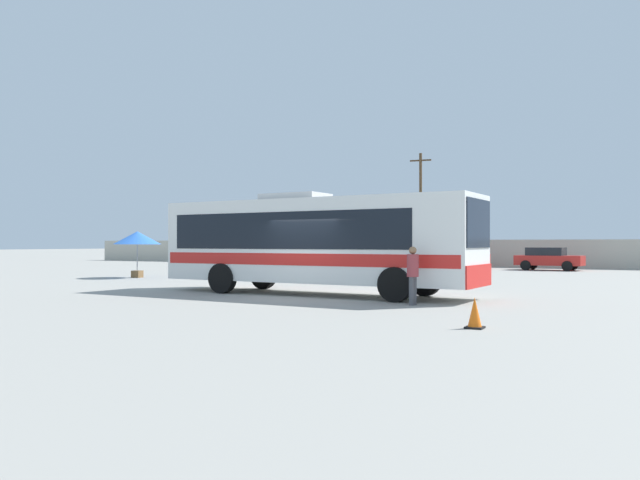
{
  "coord_description": "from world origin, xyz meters",
  "views": [
    {
      "loc": [
        9.91,
        -17.43,
        1.74
      ],
      "look_at": [
        -1.18,
        3.24,
        1.86
      ],
      "focal_mm": 35.06,
      "sensor_mm": 36.0,
      "label": 1
    }
  ],
  "objects_px": {
    "parked_car_third_red": "(548,258)",
    "traffic_cone_on_apron": "(475,313)",
    "vendor_umbrella_near_gate_blue": "(137,239)",
    "roadside_tree_left": "(329,223)",
    "utility_pole_near": "(421,206)",
    "parked_car_leftmost_white": "(375,256)",
    "attendant_by_bus_door": "(413,272)",
    "parked_car_second_red": "(456,257)",
    "coach_bus_white_red": "(313,240)",
    "roadside_tree_midleft": "(428,216)"
  },
  "relations": [
    {
      "from": "parked_car_second_red",
      "to": "traffic_cone_on_apron",
      "type": "height_order",
      "value": "parked_car_second_red"
    },
    {
      "from": "parked_car_second_red",
      "to": "utility_pole_near",
      "type": "height_order",
      "value": "utility_pole_near"
    },
    {
      "from": "attendant_by_bus_door",
      "to": "utility_pole_near",
      "type": "height_order",
      "value": "utility_pole_near"
    },
    {
      "from": "utility_pole_near",
      "to": "attendant_by_bus_door",
      "type": "bearing_deg",
      "value": -71.32
    },
    {
      "from": "parked_car_leftmost_white",
      "to": "utility_pole_near",
      "type": "relative_size",
      "value": 0.5
    },
    {
      "from": "vendor_umbrella_near_gate_blue",
      "to": "parked_car_second_red",
      "type": "height_order",
      "value": "vendor_umbrella_near_gate_blue"
    },
    {
      "from": "roadside_tree_midleft",
      "to": "traffic_cone_on_apron",
      "type": "relative_size",
      "value": 9.0
    },
    {
      "from": "coach_bus_white_red",
      "to": "utility_pole_near",
      "type": "height_order",
      "value": "utility_pole_near"
    },
    {
      "from": "parked_car_third_red",
      "to": "roadside_tree_midleft",
      "type": "distance_m",
      "value": 14.14
    },
    {
      "from": "vendor_umbrella_near_gate_blue",
      "to": "utility_pole_near",
      "type": "xyz_separation_m",
      "value": [
        5.84,
        26.42,
        2.84
      ]
    },
    {
      "from": "parked_car_third_red",
      "to": "traffic_cone_on_apron",
      "type": "xyz_separation_m",
      "value": [
        2.79,
        -29.68,
        -0.47
      ]
    },
    {
      "from": "parked_car_leftmost_white",
      "to": "coach_bus_white_red",
      "type": "bearing_deg",
      "value": -71.5
    },
    {
      "from": "utility_pole_near",
      "to": "traffic_cone_on_apron",
      "type": "height_order",
      "value": "utility_pole_near"
    },
    {
      "from": "parked_car_second_red",
      "to": "utility_pole_near",
      "type": "distance_m",
      "value": 9.34
    },
    {
      "from": "parked_car_third_red",
      "to": "utility_pole_near",
      "type": "height_order",
      "value": "utility_pole_near"
    },
    {
      "from": "parked_car_third_red",
      "to": "roadside_tree_midleft",
      "type": "height_order",
      "value": "roadside_tree_midleft"
    },
    {
      "from": "coach_bus_white_red",
      "to": "parked_car_second_red",
      "type": "relative_size",
      "value": 2.48
    },
    {
      "from": "coach_bus_white_red",
      "to": "roadside_tree_midleft",
      "type": "xyz_separation_m",
      "value": [
        -6.61,
        32.27,
        2.18
      ]
    },
    {
      "from": "attendant_by_bus_door",
      "to": "traffic_cone_on_apron",
      "type": "height_order",
      "value": "attendant_by_bus_door"
    },
    {
      "from": "parked_car_third_red",
      "to": "roadside_tree_left",
      "type": "distance_m",
      "value": 20.91
    },
    {
      "from": "attendant_by_bus_door",
      "to": "roadside_tree_midleft",
      "type": "xyz_separation_m",
      "value": [
        -10.89,
        34.22,
        3.1
      ]
    },
    {
      "from": "coach_bus_white_red",
      "to": "parked_car_second_red",
      "type": "height_order",
      "value": "coach_bus_white_red"
    },
    {
      "from": "roadside_tree_midleft",
      "to": "coach_bus_white_red",
      "type": "bearing_deg",
      "value": -78.42
    },
    {
      "from": "attendant_by_bus_door",
      "to": "traffic_cone_on_apron",
      "type": "xyz_separation_m",
      "value": [
        2.74,
        -3.95,
        -0.62
      ]
    },
    {
      "from": "parked_car_leftmost_white",
      "to": "parked_car_third_red",
      "type": "distance_m",
      "value": 12.43
    },
    {
      "from": "parked_car_third_red",
      "to": "roadside_tree_midleft",
      "type": "relative_size",
      "value": 0.73
    },
    {
      "from": "roadside_tree_midleft",
      "to": "parked_car_leftmost_white",
      "type": "bearing_deg",
      "value": -101.36
    },
    {
      "from": "utility_pole_near",
      "to": "traffic_cone_on_apron",
      "type": "bearing_deg",
      "value": -69.39
    },
    {
      "from": "roadside_tree_midleft",
      "to": "parked_car_second_red",
      "type": "bearing_deg",
      "value": -59.66
    },
    {
      "from": "coach_bus_white_red",
      "to": "parked_car_second_red",
      "type": "distance_m",
      "value": 24.47
    },
    {
      "from": "roadside_tree_left",
      "to": "parked_car_third_red",
      "type": "bearing_deg",
      "value": -19.57
    },
    {
      "from": "vendor_umbrella_near_gate_blue",
      "to": "traffic_cone_on_apron",
      "type": "distance_m",
      "value": 22.56
    },
    {
      "from": "parked_car_third_red",
      "to": "utility_pole_near",
      "type": "distance_m",
      "value": 14.0
    },
    {
      "from": "coach_bus_white_red",
      "to": "parked_car_second_red",
      "type": "bearing_deg",
      "value": 94.67
    },
    {
      "from": "coach_bus_white_red",
      "to": "roadside_tree_midleft",
      "type": "relative_size",
      "value": 1.96
    },
    {
      "from": "roadside_tree_left",
      "to": "coach_bus_white_red",
      "type": "bearing_deg",
      "value": -63.54
    },
    {
      "from": "traffic_cone_on_apron",
      "to": "roadside_tree_midleft",
      "type": "bearing_deg",
      "value": 109.66
    },
    {
      "from": "traffic_cone_on_apron",
      "to": "parked_car_third_red",
      "type": "bearing_deg",
      "value": 95.38
    },
    {
      "from": "coach_bus_white_red",
      "to": "parked_car_third_red",
      "type": "height_order",
      "value": "coach_bus_white_red"
    },
    {
      "from": "traffic_cone_on_apron",
      "to": "roadside_tree_left",
      "type": "bearing_deg",
      "value": 121.35
    },
    {
      "from": "parked_car_third_red",
      "to": "coach_bus_white_red",
      "type": "bearing_deg",
      "value": -100.08
    },
    {
      "from": "coach_bus_white_red",
      "to": "roadside_tree_left",
      "type": "relative_size",
      "value": 2.18
    },
    {
      "from": "parked_car_second_red",
      "to": "roadside_tree_midleft",
      "type": "xyz_separation_m",
      "value": [
        -4.62,
        7.9,
        3.22
      ]
    },
    {
      "from": "roadside_tree_left",
      "to": "roadside_tree_midleft",
      "type": "distance_m",
      "value": 8.83
    },
    {
      "from": "parked_car_third_red",
      "to": "traffic_cone_on_apron",
      "type": "relative_size",
      "value": 6.58
    },
    {
      "from": "roadside_tree_left",
      "to": "vendor_umbrella_near_gate_blue",
      "type": "bearing_deg",
      "value": -84.45
    },
    {
      "from": "parked_car_third_red",
      "to": "traffic_cone_on_apron",
      "type": "bearing_deg",
      "value": -84.62
    },
    {
      "from": "vendor_umbrella_near_gate_blue",
      "to": "parked_car_third_red",
      "type": "bearing_deg",
      "value": 48.17
    },
    {
      "from": "vendor_umbrella_near_gate_blue",
      "to": "roadside_tree_left",
      "type": "distance_m",
      "value": 26.11
    },
    {
      "from": "coach_bus_white_red",
      "to": "parked_car_third_red",
      "type": "relative_size",
      "value": 2.68
    }
  ]
}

